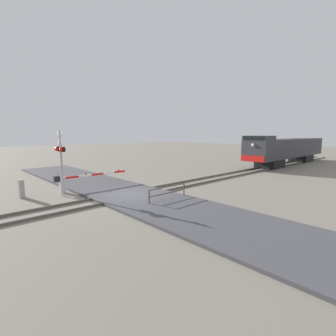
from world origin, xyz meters
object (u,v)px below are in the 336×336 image
locomotive (287,149)px  guard_railing (168,191)px  utility_cabinet (21,189)px  crossing_signal (61,155)px  crossing_gate (72,181)px

locomotive → guard_railing: (2.71, -24.47, -1.45)m
utility_cabinet → crossing_signal: bearing=56.9°
utility_cabinet → guard_railing: 9.51m
guard_railing → crossing_signal: bearing=-143.4°
crossing_signal → crossing_gate: (-0.93, 1.03, -1.96)m
locomotive → utility_cabinet: (-4.37, -30.82, -1.48)m
locomotive → crossing_gate: locomotive is taller
locomotive → guard_railing: bearing=-83.7°
crossing_gate → guard_railing: size_ratio=1.90×
crossing_signal → crossing_gate: size_ratio=0.77×
locomotive → crossing_gate: bearing=-98.0°
crossing_gate → guard_railing: (6.62, 3.19, -0.15)m
crossing_signal → crossing_gate: 2.40m
crossing_signal → guard_railing: (5.69, 4.22, -2.10)m
utility_cabinet → guard_railing: (7.08, 6.35, 0.03)m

